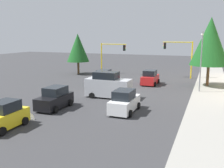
{
  "coord_description": "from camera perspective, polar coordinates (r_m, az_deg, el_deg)",
  "views": [
    {
      "loc": [
        26.89,
        10.27,
        6.55
      ],
      "look_at": [
        0.55,
        0.08,
        1.2
      ],
      "focal_mm": 41.16,
      "sensor_mm": 36.0,
      "label": 1
    }
  ],
  "objects": [
    {
      "name": "ground_plane",
      "position": [
        29.52,
        0.25,
        -2.09
      ],
      "size": [
        120.0,
        120.0,
        0.0
      ],
      "primitive_type": "plane",
      "color": "#353538"
    },
    {
      "name": "car_red",
      "position": [
        35.07,
        8.45,
        1.33
      ],
      "size": [
        3.84,
        2.06,
        1.98
      ],
      "color": "red",
      "rests_on": "ground"
    },
    {
      "name": "car_white",
      "position": [
        22.28,
        2.78,
        -3.98
      ],
      "size": [
        4.08,
        2.03,
        1.98
      ],
      "color": "white",
      "rests_on": "ground"
    },
    {
      "name": "traffic_signal_far_left",
      "position": [
        41.22,
        14.86,
        6.86
      ],
      "size": [
        0.36,
        4.59,
        5.69
      ],
      "color": "yellow",
      "rests_on": "ground"
    },
    {
      "name": "street_lamp_curbside",
      "position": [
        30.6,
        19.21,
        6.01
      ],
      "size": [
        2.15,
        0.28,
        7.0
      ],
      "color": "slate",
      "rests_on": "ground"
    },
    {
      "name": "tree_roadside_mid",
      "position": [
        34.9,
        20.97,
        8.81
      ],
      "size": [
        4.82,
        4.82,
        8.83
      ],
      "color": "brown",
      "rests_on": "ground"
    },
    {
      "name": "delivery_van_silver",
      "position": [
        27.37,
        -0.89,
        -0.37
      ],
      "size": [
        2.22,
        4.8,
        2.77
      ],
      "color": "#B2B5BA",
      "rests_on": "ground"
    },
    {
      "name": "car_black",
      "position": [
        23.96,
        -12.6,
        -3.18
      ],
      "size": [
        3.98,
        2.06,
        1.98
      ],
      "color": "black",
      "rests_on": "ground"
    },
    {
      "name": "car_green",
      "position": [
        34.89,
        -1.92,
        1.39
      ],
      "size": [
        3.93,
        1.97,
        1.98
      ],
      "color": "#1E7238",
      "rests_on": "ground"
    },
    {
      "name": "traffic_signal_far_right",
      "position": [
        43.96,
        -0.09,
        7.05
      ],
      "size": [
        0.36,
        4.59,
        5.25
      ],
      "color": "yellow",
      "rests_on": "ground"
    },
    {
      "name": "car_yellow",
      "position": [
        19.96,
        -22.84,
        -6.6
      ],
      "size": [
        3.63,
        2.01,
        1.98
      ],
      "color": "yellow",
      "rests_on": "ground"
    },
    {
      "name": "tree_opposite_side",
      "position": [
        44.37,
        -7.59,
        7.99
      ],
      "size": [
        3.77,
        3.77,
        6.88
      ],
      "color": "brown",
      "rests_on": "ground"
    },
    {
      "name": "sidewalk_kerb",
      "position": [
        32.54,
        21.12,
        -1.48
      ],
      "size": [
        80.0,
        4.0,
        0.15
      ],
      "primitive_type": "cube",
      "color": "gray",
      "rests_on": "ground"
    },
    {
      "name": "lane_arrow_near",
      "position": [
        21.33,
        -18.84,
        -7.73
      ],
      "size": [
        2.4,
        1.1,
        1.1
      ],
      "color": "silver",
      "rests_on": "ground"
    }
  ]
}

